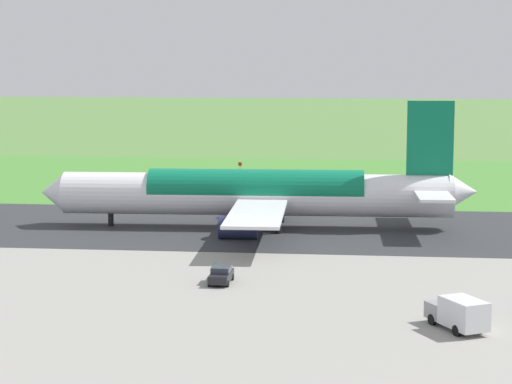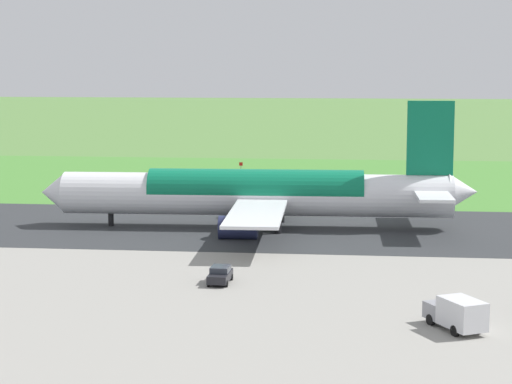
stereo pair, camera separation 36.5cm
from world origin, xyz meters
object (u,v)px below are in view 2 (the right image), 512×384
airliner_main (259,193)px  no_stopping_sign (241,169)px  service_car_followme (220,275)px  service_truck_baggage (457,313)px  traffic_cone_orange (195,182)px

airliner_main → no_stopping_sign: (8.45, -48.40, -2.60)m
service_car_followme → no_stopping_sign: 79.11m
airliner_main → service_car_followme: size_ratio=12.72×
service_truck_baggage → service_car_followme: size_ratio=1.45×
no_stopping_sign → traffic_cone_orange: no_stopping_sign is taller
service_car_followme → traffic_cone_orange: (14.99, -71.81, -0.57)m
airliner_main → no_stopping_sign: bearing=-80.1°
no_stopping_sign → traffic_cone_orange: 9.84m
service_truck_baggage → no_stopping_sign: 96.79m
traffic_cone_orange → service_truck_baggage: bearing=112.5°
service_truck_baggage → service_car_followme: (20.46, -13.79, -0.56)m
airliner_main → no_stopping_sign: airliner_main is taller
service_truck_baggage → traffic_cone_orange: service_truck_baggage is taller
airliner_main → service_car_followme: airliner_main is taller
traffic_cone_orange → no_stopping_sign: bearing=-135.0°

